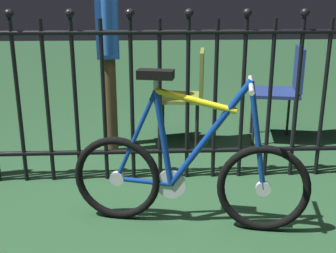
{
  "coord_description": "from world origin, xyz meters",
  "views": [
    {
      "loc": [
        -0.02,
        -2.29,
        1.34
      ],
      "look_at": [
        0.11,
        0.2,
        0.55
      ],
      "focal_mm": 45.89,
      "sensor_mm": 36.0,
      "label": 1
    }
  ],
  "objects": [
    {
      "name": "ground_plane",
      "position": [
        0.0,
        0.0,
        0.0
      ],
      "size": [
        20.0,
        20.0,
        0.0
      ],
      "primitive_type": "plane",
      "color": "#23482A"
    },
    {
      "name": "iron_fence",
      "position": [
        -0.06,
        0.67,
        0.65
      ],
      "size": [
        3.49,
        0.07,
        1.28
      ],
      "color": "black",
      "rests_on": "ground"
    },
    {
      "name": "bicycle",
      "position": [
        0.21,
        -0.01,
        0.32
      ],
      "size": [
        1.37,
        0.44,
        0.93
      ],
      "color": "black",
      "rests_on": "ground"
    },
    {
      "name": "chair_olive",
      "position": [
        0.35,
        1.36,
        0.52
      ],
      "size": [
        0.46,
        0.46,
        0.86
      ],
      "color": "black",
      "rests_on": "ground"
    },
    {
      "name": "chair_navy",
      "position": [
        1.22,
        1.46,
        0.53
      ],
      "size": [
        0.51,
        0.5,
        0.87
      ],
      "color": "black",
      "rests_on": "ground"
    },
    {
      "name": "person_visitor",
      "position": [
        -0.33,
        1.33,
        0.97
      ],
      "size": [
        0.22,
        0.48,
        1.62
      ],
      "color": "#4C3823",
      "rests_on": "ground"
    }
  ]
}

